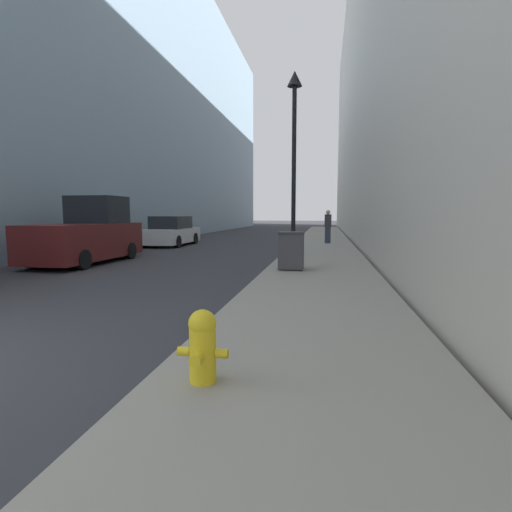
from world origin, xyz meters
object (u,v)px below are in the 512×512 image
(pickup_truck, at_px, (88,235))
(pedestrian_on_sidewalk, at_px, (328,227))
(fire_hydrant, at_px, (203,344))
(parked_sedan_near, at_px, (171,232))
(lamppost, at_px, (294,137))
(trash_bin, at_px, (291,250))

(pickup_truck, distance_m, pedestrian_on_sidewalk, 12.56)
(fire_hydrant, distance_m, parked_sedan_near, 19.00)
(lamppost, height_order, pedestrian_on_sidewalk, lamppost)
(trash_bin, xyz_separation_m, pedestrian_on_sidewalk, (1.09, 10.78, 0.35))
(pickup_truck, xyz_separation_m, pedestrian_on_sidewalk, (8.56, 9.19, 0.07))
(pedestrian_on_sidewalk, bearing_deg, fire_hydrant, -93.86)
(fire_hydrant, relative_size, pickup_truck, 0.14)
(fire_hydrant, height_order, pickup_truck, pickup_truck)
(fire_hydrant, relative_size, trash_bin, 0.64)
(fire_hydrant, height_order, trash_bin, trash_bin)
(pickup_truck, bearing_deg, parked_sedan_near, 90.27)
(pickup_truck, bearing_deg, pedestrian_on_sidewalk, 47.02)
(pickup_truck, bearing_deg, trash_bin, -12.04)
(trash_bin, distance_m, parked_sedan_near, 12.17)
(lamppost, bearing_deg, fire_hydrant, -89.96)
(fire_hydrant, xyz_separation_m, pedestrian_on_sidewalk, (1.26, 18.72, 0.54))
(pickup_truck, relative_size, parked_sedan_near, 1.09)
(pedestrian_on_sidewalk, bearing_deg, parked_sedan_near, -172.10)
(fire_hydrant, distance_m, pickup_truck, 12.02)
(trash_bin, bearing_deg, lamppost, 93.51)
(fire_hydrant, relative_size, parked_sedan_near, 0.15)
(parked_sedan_near, bearing_deg, trash_bin, -51.94)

